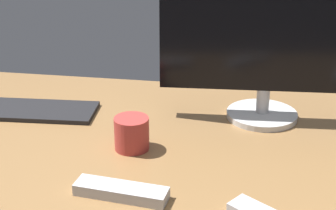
% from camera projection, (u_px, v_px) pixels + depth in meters
% --- Properties ---
extents(desk, '(1.40, 0.84, 0.02)m').
position_uv_depth(desk, '(161.00, 146.00, 1.30)').
color(desk, olive).
rests_on(desk, ground).
extents(monitor, '(0.56, 0.19, 0.45)m').
position_uv_depth(monitor, '(268.00, 31.00, 1.34)').
color(monitor, silver).
rests_on(monitor, desk).
extents(keyboard, '(0.39, 0.16, 0.01)m').
position_uv_depth(keyboard, '(27.00, 110.00, 1.47)').
color(keyboard, black).
rests_on(keyboard, desk).
extents(tv_remote, '(0.20, 0.07, 0.02)m').
position_uv_depth(tv_remote, '(121.00, 191.00, 1.07)').
color(tv_remote, '#B7B7BC').
rests_on(tv_remote, desk).
extents(coffee_mug, '(0.08, 0.08, 0.08)m').
position_uv_depth(coffee_mug, '(132.00, 133.00, 1.25)').
color(coffee_mug, '#B23833').
rests_on(coffee_mug, desk).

